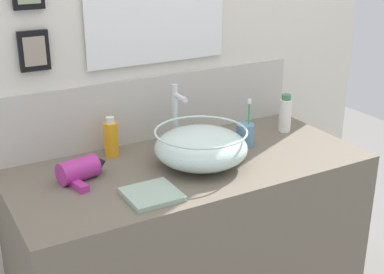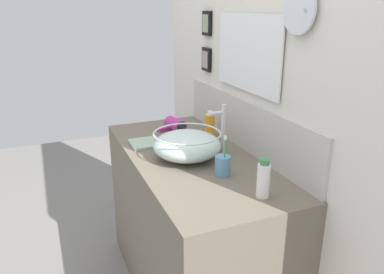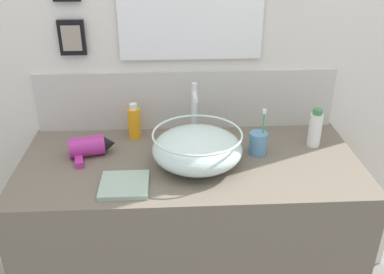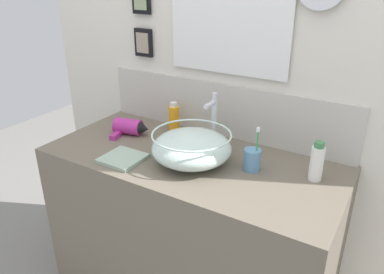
% 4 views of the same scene
% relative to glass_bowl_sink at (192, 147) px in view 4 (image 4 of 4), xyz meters
% --- Properties ---
extents(vanity_counter, '(1.30, 0.59, 0.87)m').
position_rel_glass_bowl_sink_xyz_m(vanity_counter, '(-0.03, 0.03, -0.50)').
color(vanity_counter, '#6B6051').
rests_on(vanity_counter, ground).
extents(back_panel, '(2.13, 0.10, 2.39)m').
position_rel_glass_bowl_sink_xyz_m(back_panel, '(-0.03, 0.36, 0.26)').
color(back_panel, silver).
rests_on(back_panel, ground).
extents(glass_bowl_sink, '(0.34, 0.34, 0.13)m').
position_rel_glass_bowl_sink_xyz_m(glass_bowl_sink, '(0.00, 0.00, 0.00)').
color(glass_bowl_sink, silver).
rests_on(glass_bowl_sink, vanity_counter).
extents(faucet, '(0.02, 0.10, 0.25)m').
position_rel_glass_bowl_sink_xyz_m(faucet, '(-0.00, 0.19, 0.07)').
color(faucet, silver).
rests_on(faucet, vanity_counter).
extents(hair_drier, '(0.19, 0.16, 0.08)m').
position_rel_glass_bowl_sink_xyz_m(hair_drier, '(-0.41, 0.09, -0.03)').
color(hair_drier, '#B22D8C').
rests_on(hair_drier, vanity_counter).
extents(toothbrush_cup, '(0.07, 0.07, 0.19)m').
position_rel_glass_bowl_sink_xyz_m(toothbrush_cup, '(0.24, 0.07, -0.02)').
color(toothbrush_cup, '#598CB2').
rests_on(toothbrush_cup, vanity_counter).
extents(spray_bottle, '(0.05, 0.05, 0.16)m').
position_rel_glass_bowl_sink_xyz_m(spray_bottle, '(0.48, 0.13, 0.01)').
color(spray_bottle, white).
rests_on(spray_bottle, vanity_counter).
extents(soap_dispenser, '(0.05, 0.05, 0.15)m').
position_rel_glass_bowl_sink_xyz_m(soap_dispenser, '(-0.25, 0.24, 0.00)').
color(soap_dispenser, orange).
rests_on(soap_dispenser, vanity_counter).
extents(hand_towel, '(0.17, 0.17, 0.02)m').
position_rel_glass_bowl_sink_xyz_m(hand_towel, '(-0.26, -0.14, -0.06)').
color(hand_towel, '#99B29E').
rests_on(hand_towel, vanity_counter).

